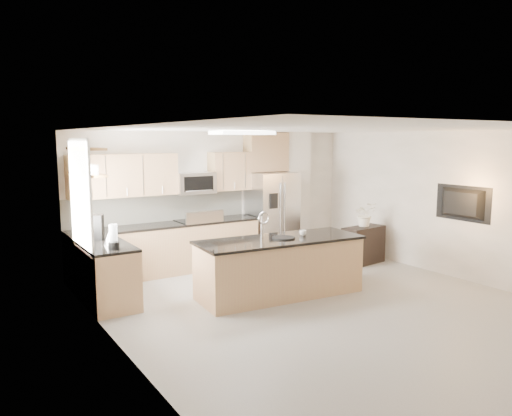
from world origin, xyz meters
TOP-DOWN VIEW (x-y plane):
  - floor at (0.00, 0.00)m, footprint 6.50×6.50m
  - ceiling at (0.00, 0.00)m, footprint 6.00×6.50m
  - wall_back at (0.00, 3.25)m, footprint 6.00×0.02m
  - wall_left at (-3.00, 0.00)m, footprint 0.02×6.50m
  - wall_right at (3.00, 0.00)m, footprint 0.02×6.50m
  - back_counter at (-1.23, 2.93)m, footprint 3.55×0.66m
  - left_counter at (-2.67, 1.85)m, footprint 0.66×1.50m
  - range at (-0.60, 2.92)m, footprint 0.76×0.64m
  - upper_cabinets at (-1.30, 3.09)m, footprint 3.50×0.33m
  - microwave at (-0.60, 3.04)m, footprint 0.76×0.40m
  - refrigerator at (1.06, 2.87)m, footprint 0.92×0.78m
  - partition_column at (1.82, 3.10)m, footprint 0.60×0.30m
  - window at (-2.98, 1.85)m, footprint 0.04×1.15m
  - shelf_lower at (-2.85, 1.95)m, footprint 0.30×1.20m
  - shelf_upper at (-2.85, 1.95)m, footprint 0.30×1.20m
  - ceiling_fixture at (-0.40, 1.60)m, footprint 1.00×0.50m
  - island at (-0.24, 0.73)m, footprint 2.72×1.17m
  - credenza at (2.33, 1.51)m, footprint 0.97×0.50m
  - cup at (0.21, 0.72)m, footprint 0.15×0.15m
  - platter at (-0.19, 0.71)m, footprint 0.37×0.37m
  - blender at (-2.67, 1.33)m, footprint 0.16×0.16m
  - kettle at (-2.63, 1.69)m, footprint 0.18×0.18m
  - coffee_maker at (-2.69, 2.15)m, footprint 0.29×0.31m
  - bowl at (-2.85, 2.24)m, footprint 0.32×0.32m
  - flower_vase at (2.39, 1.55)m, footprint 0.77×0.71m
  - television at (2.91, -0.20)m, footprint 0.14×1.08m

SIDE VIEW (x-z plane):
  - floor at x=0.00m, z-range 0.00..0.00m
  - credenza at x=2.33m, z-range 0.00..0.74m
  - left_counter at x=-2.67m, z-range 0.00..0.92m
  - island at x=-0.24m, z-range -0.21..1.13m
  - back_counter at x=-1.23m, z-range -0.25..1.19m
  - range at x=-0.60m, z-range -0.10..1.04m
  - refrigerator at x=1.06m, z-range 0.00..1.78m
  - platter at x=-0.19m, z-range 0.92..0.94m
  - cup at x=0.21m, z-range 0.92..1.00m
  - kettle at x=-2.63m, z-range 0.91..1.13m
  - blender at x=-2.67m, z-range 0.90..1.26m
  - flower_vase at x=2.39m, z-range 0.74..1.46m
  - coffee_maker at x=-2.69m, z-range 0.91..1.30m
  - wall_back at x=0.00m, z-range 0.00..2.60m
  - wall_left at x=-3.00m, z-range 0.00..2.60m
  - wall_right at x=3.00m, z-range 0.00..2.60m
  - partition_column at x=1.82m, z-range 0.00..2.60m
  - television at x=2.91m, z-range 1.04..1.66m
  - microwave at x=-0.60m, z-range 1.43..1.83m
  - window at x=-2.98m, z-range 0.83..2.47m
  - upper_cabinets at x=-1.30m, z-range 1.45..2.20m
  - shelf_lower at x=-2.85m, z-range 1.93..1.97m
  - shelf_upper at x=-2.85m, z-range 2.30..2.34m
  - bowl at x=-2.85m, z-range 2.34..2.42m
  - ceiling_fixture at x=-0.40m, z-range 2.53..2.59m
  - ceiling at x=0.00m, z-range 2.59..2.61m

